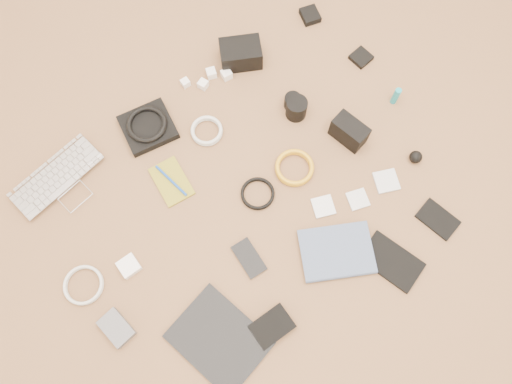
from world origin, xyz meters
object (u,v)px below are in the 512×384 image
dslr_camera (241,54)px  phone (249,258)px  tablet (219,340)px  laptop (66,186)px  paperback (342,278)px

dslr_camera → phone: dslr_camera is taller
dslr_camera → tablet: 1.01m
tablet → laptop: bearing=87.8°
laptop → phone: 0.67m
dslr_camera → laptop: bearing=-148.1°
laptop → dslr_camera: 0.78m
laptop → phone: size_ratio=2.58×
laptop → tablet: size_ratio=1.15×
phone → paperback: (0.21, -0.22, 0.01)m
tablet → paperback: size_ratio=1.20×
phone → paperback: bearing=-45.3°
laptop → phone: (0.39, -0.55, -0.01)m
laptop → tablet: bearing=-88.8°
dslr_camera → phone: (-0.38, -0.65, -0.04)m
dslr_camera → tablet: dslr_camera is taller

